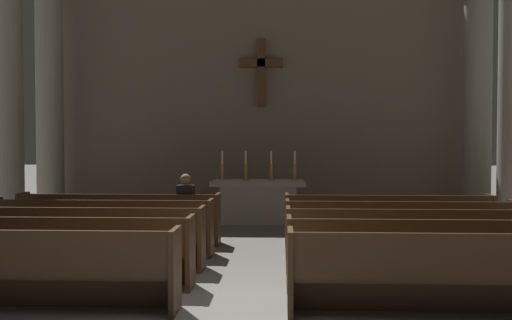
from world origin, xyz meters
The scene contains 21 objects.
ground_plane centered at (0.00, 0.00, 0.00)m, with size 80.00×80.00×0.00m, color slate.
pew_left_row_1 centered at (-2.49, -0.04, 0.48)m, with size 3.76×0.50×0.95m.
pew_left_row_2 centered at (-2.49, 1.02, 0.48)m, with size 3.76×0.50×0.95m.
pew_left_row_3 centered at (-2.49, 2.07, 0.48)m, with size 3.76×0.50×0.95m.
pew_left_row_4 centered at (-2.49, 3.13, 0.48)m, with size 3.76×0.50×0.95m.
pew_left_row_5 centered at (-2.49, 4.18, 0.48)m, with size 3.76×0.50×0.95m.
pew_right_row_1 centered at (2.49, -0.04, 0.48)m, with size 3.76×0.50×0.95m.
pew_right_row_2 centered at (2.49, 1.02, 0.48)m, with size 3.76×0.50×0.95m.
pew_right_row_3 centered at (2.49, 2.07, 0.48)m, with size 3.76×0.50×0.95m.
pew_right_row_4 centered at (2.49, 3.13, 0.48)m, with size 3.76×0.50×0.95m.
pew_right_row_5 centered at (2.49, 4.18, 0.48)m, with size 3.76×0.50×0.95m.
column_left_third centered at (-5.33, 5.64, 2.87)m, with size 1.02×1.02×5.91m.
column_left_fourth centered at (-5.33, 7.90, 2.87)m, with size 1.02×1.02×5.91m.
column_right_fourth centered at (5.33, 7.90, 2.87)m, with size 1.02×1.02×5.91m.
altar centered at (0.00, 7.00, 0.53)m, with size 2.20×0.90×1.01m.
candlestick_outer_left centered at (-0.85, 7.00, 1.23)m, with size 0.16×0.16×0.69m.
candlestick_inner_left centered at (-0.30, 7.00, 1.23)m, with size 0.16×0.16×0.69m.
candlestick_inner_right centered at (0.30, 7.00, 1.23)m, with size 0.16×0.16×0.69m.
candlestick_outer_right centered at (0.85, 7.00, 1.23)m, with size 0.16×0.16×0.69m.
apse_with_cross centered at (0.00, 9.02, 3.39)m, with size 11.75×0.46×6.77m.
lone_worshipper centered at (-1.23, 4.22, 0.69)m, with size 0.32×0.43×1.32m.
Camera 1 is at (0.54, -6.22, 1.91)m, focal length 39.71 mm.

